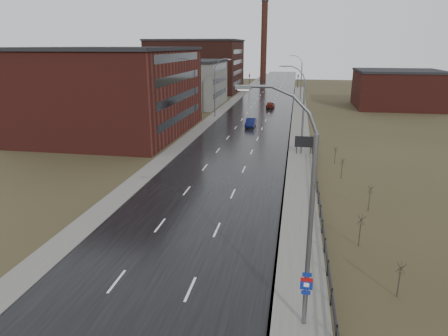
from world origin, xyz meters
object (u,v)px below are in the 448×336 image
at_px(car_near, 251,123).
at_px(car_far, 270,105).
at_px(streetlight_main, 304,216).
at_px(billboard, 304,142).

xyz_separation_m(car_near, car_far, (1.91, 22.45, -0.01)).
bearing_deg(streetlight_main, car_near, 99.18).
height_order(billboard, car_far, billboard).
bearing_deg(car_near, car_far, 85.60).
distance_m(billboard, car_far, 40.49).
height_order(streetlight_main, billboard, streetlight_main).
bearing_deg(car_far, streetlight_main, 97.09).
bearing_deg(car_far, car_near, 87.27).
distance_m(streetlight_main, car_far, 74.22).
bearing_deg(billboard, car_near, 117.12).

